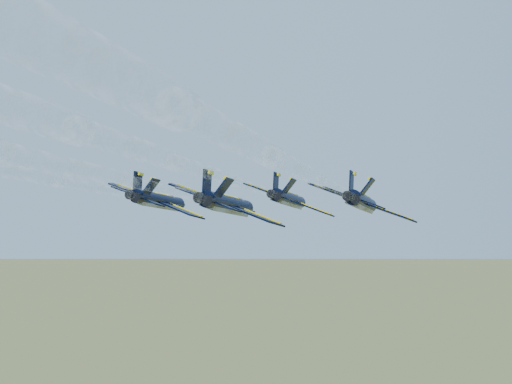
{
  "coord_description": "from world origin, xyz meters",
  "views": [
    {
      "loc": [
        -3.46,
        -86.2,
        99.06
      ],
      "look_at": [
        -3.63,
        4.64,
        97.81
      ],
      "focal_mm": 55.0,
      "sensor_mm": 36.0,
      "label": 1
    }
  ],
  "objects_px": {
    "jet_lead": "(289,199)",
    "jet_right": "(362,202)",
    "jet_left": "(160,200)",
    "jet_slot": "(229,204)"
  },
  "relations": [
    {
      "from": "jet_lead",
      "to": "jet_right",
      "type": "bearing_deg",
      "value": -45.34
    },
    {
      "from": "jet_left",
      "to": "jet_right",
      "type": "relative_size",
      "value": 1.0
    },
    {
      "from": "jet_left",
      "to": "jet_right",
      "type": "height_order",
      "value": "same"
    },
    {
      "from": "jet_slot",
      "to": "jet_left",
      "type": "bearing_deg",
      "value": 136.76
    },
    {
      "from": "jet_lead",
      "to": "jet_left",
      "type": "height_order",
      "value": "same"
    },
    {
      "from": "jet_left",
      "to": "jet_slot",
      "type": "bearing_deg",
      "value": -43.24
    },
    {
      "from": "jet_slot",
      "to": "jet_lead",
      "type": "bearing_deg",
      "value": 89.17
    },
    {
      "from": "jet_lead",
      "to": "jet_left",
      "type": "distance_m",
      "value": 17.08
    },
    {
      "from": "jet_right",
      "to": "jet_slot",
      "type": "xyz_separation_m",
      "value": [
        -14.39,
        -7.82,
        0.0
      ]
    },
    {
      "from": "jet_lead",
      "to": "jet_left",
      "type": "bearing_deg",
      "value": -140.26
    }
  ]
}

